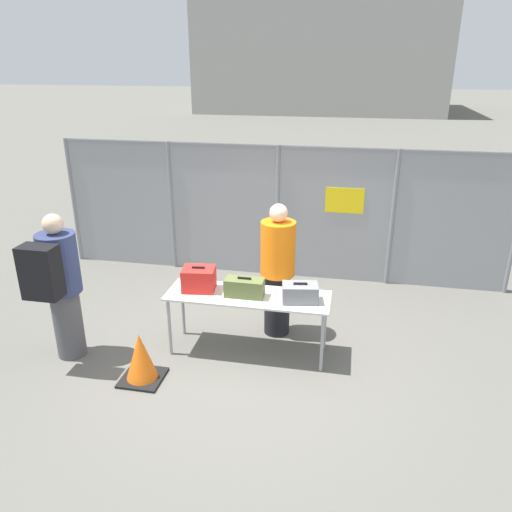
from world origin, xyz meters
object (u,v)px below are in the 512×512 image
(suitcase_red, at_px, (199,279))
(suitcase_grey, at_px, (300,293))
(traffic_cone, at_px, (141,359))
(security_worker_near, at_px, (278,269))
(traveler_hooded, at_px, (59,283))
(inspection_table, at_px, (248,300))
(suitcase_olive, at_px, (244,287))
(utility_trailer, at_px, (328,220))

(suitcase_red, height_order, suitcase_grey, suitcase_red)
(suitcase_red, xyz_separation_m, traffic_cone, (-0.45, -0.84, -0.65))
(security_worker_near, distance_m, traffic_cone, 2.01)
(traveler_hooded, bearing_deg, inspection_table, -10.27)
(suitcase_grey, bearing_deg, traffic_cone, -155.52)
(suitcase_olive, bearing_deg, suitcase_grey, -0.62)
(suitcase_red, bearing_deg, security_worker_near, 29.77)
(utility_trailer, bearing_deg, inspection_table, -99.14)
(suitcase_red, height_order, traffic_cone, suitcase_red)
(inspection_table, xyz_separation_m, traveler_hooded, (-2.13, -0.55, 0.28))
(inspection_table, bearing_deg, suitcase_red, 177.04)
(inspection_table, bearing_deg, utility_trailer, 80.86)
(traveler_hooded, bearing_deg, suitcase_olive, -10.87)
(inspection_table, distance_m, utility_trailer, 4.48)
(suitcase_grey, height_order, traveler_hooded, traveler_hooded)
(traveler_hooded, xyz_separation_m, utility_trailer, (2.84, 4.96, -0.60))
(suitcase_olive, distance_m, suitcase_grey, 0.66)
(suitcase_grey, relative_size, security_worker_near, 0.25)
(suitcase_red, height_order, traveler_hooded, traveler_hooded)
(utility_trailer, xyz_separation_m, traffic_cone, (-1.78, -5.22, -0.13))
(security_worker_near, bearing_deg, suitcase_red, 19.51)
(suitcase_red, bearing_deg, suitcase_grey, -3.26)
(suitcase_red, distance_m, utility_trailer, 4.60)
(suitcase_olive, relative_size, utility_trailer, 0.14)
(traveler_hooded, distance_m, security_worker_near, 2.64)
(suitcase_grey, height_order, security_worker_near, security_worker_near)
(suitcase_grey, relative_size, traveler_hooded, 0.25)
(traveler_hooded, distance_m, traffic_cone, 1.31)
(suitcase_red, xyz_separation_m, traveler_hooded, (-1.51, -0.58, 0.07))
(suitcase_grey, relative_size, utility_trailer, 0.13)
(suitcase_olive, distance_m, utility_trailer, 4.53)
(utility_trailer, bearing_deg, suitcase_grey, -91.02)
(suitcase_olive, xyz_separation_m, traffic_cone, (-1.03, -0.78, -0.62))
(inspection_table, distance_m, suitcase_olive, 0.18)
(suitcase_grey, xyz_separation_m, traveler_hooded, (-2.76, -0.51, 0.11))
(suitcase_olive, xyz_separation_m, security_worker_near, (0.31, 0.57, 0.03))
(utility_trailer, height_order, traffic_cone, utility_trailer)
(inspection_table, bearing_deg, security_worker_near, 63.09)
(inspection_table, relative_size, traffic_cone, 3.37)
(suitcase_red, distance_m, suitcase_olive, 0.59)
(suitcase_grey, distance_m, security_worker_near, 0.68)
(inspection_table, relative_size, security_worker_near, 1.11)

